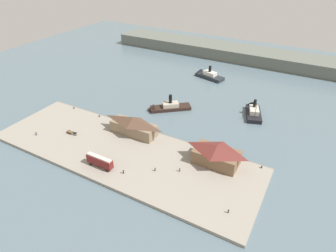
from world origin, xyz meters
TOP-DOWN VIEW (x-y plane):
  - ground_plane at (0.00, 0.00)m, footprint 320.00×320.00m
  - quay_promenade at (0.00, -22.00)m, footprint 110.00×36.00m
  - seawall_edge at (0.00, -3.60)m, footprint 110.00×0.80m
  - ferry_shed_west_terminal at (-2.95, -9.07)m, footprint 20.48×7.57m
  - ferry_shed_east_terminal at (35.07, -10.57)m, footprint 16.84×9.73m
  - street_tram at (-1.14, -33.25)m, footprint 10.79×2.47m
  - horse_cart at (-25.84, -22.61)m, footprint 5.63×1.33m
  - pedestrian_walking_east at (47.10, -31.21)m, footprint 0.40×0.40m
  - pedestrian_standing_center at (-38.62, -30.60)m, footprint 0.44×0.44m
  - pedestrian_near_cart at (25.55, -21.56)m, footprint 0.42×0.42m
  - pedestrian_by_tram at (8.53, -32.21)m, footprint 0.43×0.43m
  - pedestrian_near_west_shed at (17.69, -25.58)m, footprint 0.41×0.41m
  - mooring_post_west at (-41.76, -5.29)m, footprint 0.44×0.44m
  - mooring_post_center_west at (50.82, -5.30)m, footprint 0.44×0.44m
  - mooring_post_east at (-25.46, -5.36)m, footprint 0.44×0.44m
  - ferry_moored_east at (36.81, 35.27)m, footprint 11.60×18.57m
  - ferry_approaching_west at (-0.90, 66.81)m, footprint 20.44×10.69m
  - ferry_outer_harbor at (-2.58, 17.56)m, footprint 20.49×18.14m
  - far_headland at (0.00, 110.00)m, footprint 180.00×24.00m

SIDE VIEW (x-z plane):
  - ground_plane at x=0.00m, z-range 0.00..0.00m
  - seawall_edge at x=0.00m, z-range 0.00..1.00m
  - quay_promenade at x=0.00m, z-range 0.00..1.20m
  - ferry_outer_harbor at x=-2.58m, z-range -3.53..6.22m
  - ferry_moored_east at x=36.81m, z-range -3.95..6.85m
  - ferry_approaching_west at x=-0.90m, z-range -3.40..6.34m
  - mooring_post_west at x=-41.76m, z-range 1.20..2.10m
  - mooring_post_center_west at x=50.82m, z-range 1.20..2.10m
  - mooring_post_east at x=-25.46m, z-range 1.20..2.10m
  - pedestrian_walking_east at x=47.10m, z-range 1.13..2.74m
  - pedestrian_near_west_shed at x=17.69m, z-range 1.13..2.79m
  - pedestrian_near_cart at x=25.55m, z-range 1.12..2.83m
  - pedestrian_by_tram at x=8.53m, z-range 1.12..2.86m
  - pedestrian_standing_center at x=-38.62m, z-range 1.12..2.91m
  - horse_cart at x=-25.84m, z-range 1.20..3.07m
  - street_tram at x=-1.14m, z-range 1.56..6.05m
  - far_headland at x=0.00m, z-range 0.00..8.00m
  - ferry_shed_west_terminal at x=-2.95m, z-range 1.26..9.14m
  - ferry_shed_east_terminal at x=35.07m, z-range 1.26..9.33m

